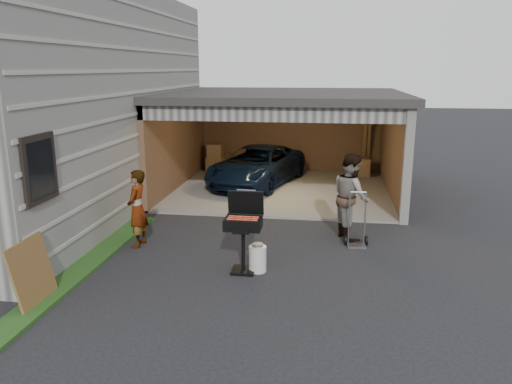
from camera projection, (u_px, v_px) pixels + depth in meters
ground at (205, 274)px, 8.88m from camera, size 80.00×80.00×0.00m
house at (14, 100)px, 12.90m from camera, size 7.00×11.00×5.50m
groundcover_strip at (58, 288)px, 8.23m from camera, size 0.50×8.00×0.06m
garage at (284, 127)px, 14.84m from camera, size 6.80×6.30×2.90m
minivan at (257, 167)px, 15.37m from camera, size 2.96×4.57×1.17m
woman at (137, 208)px, 10.11m from camera, size 0.39×0.58×1.59m
man at (351, 196)px, 10.59m from camera, size 0.94×1.07×1.83m
bbq_grill at (244, 226)px, 8.80m from camera, size 0.65×0.57×1.44m
propane_tank at (258, 259)px, 8.95m from camera, size 0.40×0.40×0.47m
plywood_panel at (32, 273)px, 7.64m from camera, size 0.26×0.93×1.02m
hand_truck at (357, 235)px, 10.24m from camera, size 0.49×0.38×1.16m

